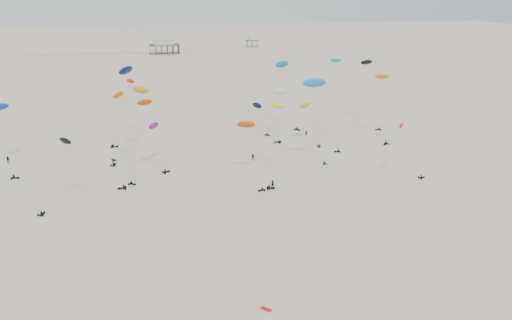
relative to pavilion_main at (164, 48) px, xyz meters
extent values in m
plane|color=#C4B49B|center=(10.00, -150.00, -4.22)|extent=(900.00, 900.00, 0.00)
cube|color=brown|center=(0.00, 0.00, 1.93)|extent=(21.00, 13.00, 0.30)
cube|color=silver|center=(0.00, 0.00, 3.68)|extent=(14.00, 8.40, 3.20)
cube|color=#B2B2AD|center=(0.00, 0.00, 5.43)|extent=(15.00, 9.00, 0.30)
cube|color=brown|center=(70.00, 30.00, 0.93)|extent=(9.00, 7.00, 0.30)
cube|color=silver|center=(70.00, 30.00, 2.28)|extent=(5.60, 4.20, 2.40)
cube|color=#B2B2AD|center=(70.00, 30.00, 3.63)|extent=(6.00, 4.50, 0.30)
cube|color=black|center=(-52.00, 0.00, -2.77)|extent=(80.00, 0.10, 0.10)
cylinder|color=gray|center=(32.29, -210.35, 1.18)|extent=(0.03, 0.03, 14.49)
ellipsoid|color=silver|center=(30.68, -204.99, 6.61)|extent=(4.62, 2.08, 2.30)
cylinder|color=gray|center=(-33.41, -262.62, 2.34)|extent=(0.03, 0.03, 15.25)
ellipsoid|color=black|center=(-30.96, -258.44, 8.90)|extent=(3.63, 3.68, 1.84)
cylinder|color=gray|center=(-17.08, -249.40, 4.48)|extent=(0.03, 0.03, 21.44)
ellipsoid|color=#D8440B|center=(-13.96, -242.93, 13.17)|extent=(4.40, 3.00, 2.03)
cylinder|color=gray|center=(38.26, -230.50, 7.80)|extent=(0.03, 0.03, 25.02)
ellipsoid|color=#1A9BC8|center=(41.74, -226.46, 19.72)|extent=(3.60, 2.28, 1.67)
cylinder|color=gray|center=(-16.39, -250.49, 6.42)|extent=(0.03, 0.03, 21.13)
ellipsoid|color=orange|center=(-14.64, -247.48, 17.20)|extent=(4.45, 3.75, 2.13)
cylinder|color=gray|center=(-11.07, -241.74, 0.61)|extent=(0.03, 0.03, 13.56)
ellipsoid|color=#8A1988|center=(-12.15, -236.43, 5.43)|extent=(3.71, 4.06, 2.00)
ellipsoid|color=#0C40A3|center=(-50.81, -228.92, 10.69)|extent=(4.66, 3.43, 2.17)
cylinder|color=gray|center=(-20.94, -216.24, 4.46)|extent=(0.03, 0.03, 20.58)
ellipsoid|color=red|center=(-18.06, -210.30, 12.96)|extent=(3.26, 3.23, 1.65)
cylinder|color=gray|center=(-20.89, -231.21, 7.07)|extent=(0.03, 0.03, 22.98)
ellipsoid|color=#051940|center=(-18.42, -227.81, 18.87)|extent=(5.57, 6.73, 3.01)
cylinder|color=gray|center=(35.42, -233.47, 1.11)|extent=(0.03, 0.03, 17.62)
ellipsoid|color=#FFA115|center=(32.51, -226.61, 6.58)|extent=(4.54, 3.24, 2.11)
cylinder|color=gray|center=(59.89, -214.70, 5.87)|extent=(0.03, 0.03, 22.92)
ellipsoid|color=black|center=(60.02, -208.14, 16.09)|extent=(4.86, 2.93, 2.23)
cylinder|color=gray|center=(48.51, -262.39, 2.17)|extent=(0.03, 0.03, 12.98)
ellipsoid|color=#F81142|center=(46.12, -260.57, 8.45)|extent=(2.58, 3.16, 1.46)
cylinder|color=gray|center=(56.05, -231.29, 5.05)|extent=(0.03, 0.03, 20.24)
ellipsoid|color=orange|center=(57.20, -225.92, 14.30)|extent=(4.55, 3.25, 2.07)
cylinder|color=gray|center=(10.45, -257.31, 1.94)|extent=(0.03, 0.03, 16.96)
ellipsoid|color=#DF400F|center=(9.96, -250.89, 8.28)|extent=(4.91, 3.00, 2.29)
cylinder|color=gray|center=(-48.65, -237.27, 8.01)|extent=(0.03, 0.03, 26.50)
cylinder|color=gray|center=(29.85, -248.10, 6.18)|extent=(0.03, 0.03, 19.96)
ellipsoid|color=#1C80D9|center=(28.41, -246.88, 17.09)|extent=(6.24, 2.69, 3.09)
cylinder|color=gray|center=(-21.80, -237.21, 4.76)|extent=(0.03, 0.03, 16.98)
ellipsoid|color=orange|center=(-20.56, -235.69, 13.83)|extent=(4.04, 4.84, 2.25)
cylinder|color=gray|center=(25.49, -224.56, 6.92)|extent=(0.03, 0.03, 22.14)
ellipsoid|color=#1674AB|center=(26.87, -220.99, 18.21)|extent=(5.30, 3.67, 2.45)
cylinder|color=gray|center=(15.60, -256.66, 4.18)|extent=(0.03, 0.03, 20.64)
ellipsoid|color=#FAF415|center=(18.08, -250.23, 12.46)|extent=(3.38, 2.68, 1.59)
cylinder|color=gray|center=(21.91, -216.44, -0.12)|extent=(0.03, 0.03, 9.96)
ellipsoid|color=#041238|center=(20.94, -212.97, 4.09)|extent=(3.40, 4.44, 2.08)
imported|color=black|center=(13.87, -262.38, -4.22)|extent=(0.99, 0.85, 2.30)
imported|color=black|center=(13.47, -242.22, -4.22)|extent=(1.24, 0.92, 2.26)
imported|color=black|center=(-50.64, -230.54, -4.22)|extent=(1.48, 1.01, 2.29)
imported|color=black|center=(34.83, -222.19, -4.22)|extent=(0.86, 0.74, 1.99)
cube|color=red|center=(1.67, -307.32, -4.22)|extent=(1.74, 1.79, 0.07)
camera|label=1|loc=(-12.68, -366.70, 39.64)|focal=35.00mm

